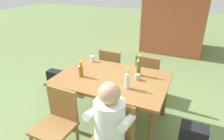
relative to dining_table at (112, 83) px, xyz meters
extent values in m
plane|color=#6B844C|center=(0.00, 0.00, -0.67)|extent=(24.00, 24.00, 0.00)
cube|color=olive|center=(0.00, 0.00, 0.06)|extent=(1.58, 1.07, 0.04)
cylinder|color=brown|center=(-0.71, -0.45, -0.31)|extent=(0.07, 0.07, 0.72)
cylinder|color=brown|center=(0.71, -0.45, -0.31)|extent=(0.07, 0.07, 0.72)
cylinder|color=brown|center=(-0.71, 0.45, -0.31)|extent=(0.07, 0.07, 0.72)
cylinder|color=brown|center=(0.71, 0.45, -0.31)|extent=(0.07, 0.07, 0.72)
cube|color=olive|center=(0.37, -0.71, -0.01)|extent=(0.42, 0.07, 0.42)
cube|color=olive|center=(-0.36, -0.91, -0.24)|extent=(0.46, 0.46, 0.04)
cube|color=olive|center=(-0.35, -0.71, -0.01)|extent=(0.42, 0.06, 0.42)
cylinder|color=olive|center=(-0.54, -0.72, -0.47)|extent=(0.04, 0.04, 0.41)
cylinder|color=olive|center=(-0.16, -0.73, -0.47)|extent=(0.04, 0.04, 0.41)
cube|color=olive|center=(-0.36, 0.91, -0.24)|extent=(0.46, 0.46, 0.04)
cube|color=olive|center=(-0.37, 0.71, -0.01)|extent=(0.42, 0.06, 0.42)
cylinder|color=olive|center=(-0.16, 1.09, -0.47)|extent=(0.04, 0.04, 0.41)
cylinder|color=olive|center=(-0.54, 1.11, -0.47)|extent=(0.04, 0.04, 0.41)
cylinder|color=olive|center=(-0.17, 0.72, -0.47)|extent=(0.04, 0.04, 0.41)
cylinder|color=olive|center=(-0.55, 0.73, -0.47)|extent=(0.04, 0.04, 0.41)
cube|color=olive|center=(0.36, 0.91, -0.24)|extent=(0.49, 0.49, 0.04)
cube|color=olive|center=(0.33, 0.71, -0.01)|extent=(0.42, 0.09, 0.42)
cylinder|color=olive|center=(0.57, 1.08, -0.47)|extent=(0.04, 0.04, 0.41)
cylinder|color=olive|center=(0.19, 1.12, -0.47)|extent=(0.04, 0.04, 0.41)
cylinder|color=olive|center=(0.52, 0.70, -0.47)|extent=(0.04, 0.04, 0.41)
cylinder|color=olive|center=(0.15, 0.75, -0.47)|extent=(0.04, 0.04, 0.41)
cylinder|color=white|center=(0.36, -0.86, 0.04)|extent=(0.32, 0.32, 0.52)
sphere|color=tan|center=(0.36, -0.86, 0.40)|extent=(0.22, 0.22, 0.22)
cylinder|color=white|center=(0.17, -0.86, 0.12)|extent=(0.09, 0.31, 0.16)
cylinder|color=white|center=(0.55, -0.86, 0.12)|extent=(0.09, 0.31, 0.16)
cylinder|color=white|center=(0.30, -0.20, 0.19)|extent=(0.06, 0.06, 0.20)
cone|color=white|center=(0.30, -0.20, 0.30)|extent=(0.06, 0.06, 0.03)
cylinder|color=white|center=(0.30, -0.20, 0.33)|extent=(0.03, 0.03, 0.03)
cylinder|color=yellow|center=(0.30, -0.20, 0.35)|extent=(0.03, 0.03, 0.02)
cylinder|color=#996019|center=(-0.43, -0.14, 0.17)|extent=(0.06, 0.06, 0.17)
cone|color=#996019|center=(-0.43, -0.14, 0.27)|extent=(0.06, 0.06, 0.02)
cylinder|color=#996019|center=(-0.43, -0.14, 0.29)|extent=(0.03, 0.03, 0.02)
cylinder|color=yellow|center=(-0.43, -0.14, 0.31)|extent=(0.03, 0.03, 0.02)
cylinder|color=#566623|center=(0.32, 0.23, 0.20)|extent=(0.06, 0.06, 0.23)
cone|color=#566623|center=(0.32, 0.23, 0.33)|extent=(0.06, 0.06, 0.03)
cylinder|color=#566623|center=(0.32, 0.23, 0.36)|extent=(0.03, 0.03, 0.03)
cylinder|color=yellow|center=(0.32, 0.23, 0.39)|extent=(0.03, 0.03, 0.03)
cylinder|color=silver|center=(-0.55, 0.42, 0.14)|extent=(0.07, 0.07, 0.10)
cylinder|color=#B2B7BC|center=(0.35, 0.09, 0.13)|extent=(0.08, 0.08, 0.08)
cube|color=black|center=(-1.40, 0.42, -0.47)|extent=(0.34, 0.18, 0.41)
cube|color=black|center=(-1.40, 0.30, -0.54)|extent=(0.24, 0.06, 0.18)
cube|color=#B25638|center=(0.31, 4.05, 0.39)|extent=(1.73, 1.55, 2.12)
camera|label=1|loc=(1.03, -2.33, 1.39)|focal=31.86mm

